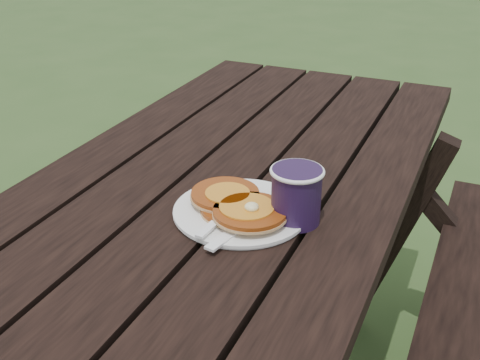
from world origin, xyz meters
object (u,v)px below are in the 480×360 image
at_px(plate, 241,212).
at_px(picnic_table, 209,341).
at_px(coffee_cup, 296,192).
at_px(pancake_stack, 238,205).

bearing_deg(plate, picnic_table, 155.25).
height_order(picnic_table, coffee_cup, coffee_cup).
xyz_separation_m(plate, coffee_cup, (0.10, 0.02, 0.05)).
height_order(picnic_table, pancake_stack, pancake_stack).
xyz_separation_m(picnic_table, plate, (0.10, -0.05, 0.39)).
height_order(picnic_table, plate, plate).
bearing_deg(pancake_stack, plate, 84.51).
relative_size(picnic_table, coffee_cup, 17.01).
distance_m(picnic_table, plate, 0.40).
xyz_separation_m(picnic_table, coffee_cup, (0.20, -0.03, 0.44)).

